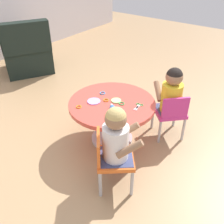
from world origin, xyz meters
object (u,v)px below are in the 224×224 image
rolling_pin (113,111)px  armchair_dark (27,53)px  child_chair_right (170,112)px  craft_scissors (139,106)px  craft_table (112,112)px  child_chair_left (111,158)px  seated_child_left (116,136)px  seated_child_right (172,92)px

rolling_pin → armchair_dark: bearing=71.4°
child_chair_right → armchair_dark: 2.62m
craft_scissors → armchair_dark: bearing=77.8°
craft_table → armchair_dark: 2.24m
child_chair_left → child_chair_right: 0.91m
child_chair_left → craft_table: bearing=35.8°
child_chair_right → rolling_pin: child_chair_right is taller
child_chair_left → craft_scissors: child_chair_left is taller
armchair_dark → rolling_pin: armchair_dark is taller
craft_scissors → child_chair_right: bearing=-33.1°
child_chair_left → armchair_dark: 2.75m
child_chair_right → armchair_dark: size_ratio=0.55×
armchair_dark → seated_child_left: bearing=-113.2°
craft_table → child_chair_left: 0.61m
child_chair_left → seated_child_right: (0.94, -0.07, 0.23)m
seated_child_left → rolling_pin: (0.32, 0.26, -0.04)m
armchair_dark → craft_scissors: armchair_dark is taller
child_chair_right → craft_table: bearing=132.0°
child_chair_left → seated_child_right: seated_child_right is taller
seated_child_right → armchair_dark: bearing=86.1°
craft_table → child_chair_right: bearing=-48.0°
seated_child_left → child_chair_right: seated_child_left is taller
craft_table → seated_child_left: bearing=-140.4°
armchair_dark → seated_child_right: bearing=-93.9°
armchair_dark → rolling_pin: 2.41m
craft_table → seated_child_left: (-0.47, -0.39, 0.18)m
armchair_dark → craft_scissors: (-0.52, -2.40, 0.16)m
armchair_dark → craft_table: bearing=-106.0°
child_chair_right → craft_scissors: (-0.32, 0.21, 0.16)m
craft_table → child_chair_right: size_ratio=1.61×
seated_child_left → armchair_dark: (1.09, 2.54, -0.22)m
craft_table → seated_child_left: size_ratio=1.69×
armchair_dark → craft_scissors: 2.46m
child_chair_left → child_chair_right: (0.91, -0.10, 0.00)m
seated_child_right → rolling_pin: 0.66m
craft_scissors → craft_table: bearing=110.8°
child_chair_right → craft_scissors: bearing=146.9°
seated_child_right → craft_table: bearing=135.8°
craft_table → rolling_pin: size_ratio=4.81×
child_chair_left → seated_child_right: size_ratio=1.05×
armchair_dark → child_chair_right: bearing=-94.5°
craft_table → armchair_dark: armchair_dark is taller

